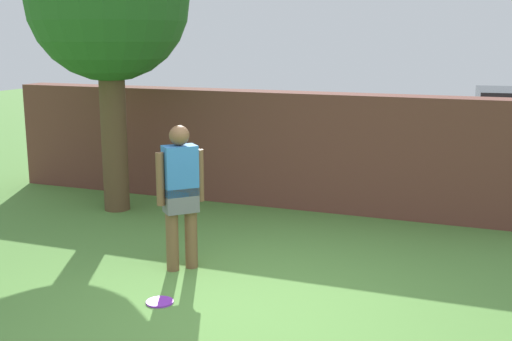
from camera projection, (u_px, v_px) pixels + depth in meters
ground_plane at (250, 309)px, 6.15m from camera, size 40.00×40.00×0.00m
brick_wall at (251, 147)px, 9.99m from camera, size 8.24×0.50×1.74m
tree at (108, 3)px, 9.07m from camera, size 2.29×2.29×4.20m
person at (181, 191)px, 7.04m from camera, size 0.41×0.41×1.62m
frisbee_purple at (160, 302)px, 6.30m from camera, size 0.27×0.27×0.02m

